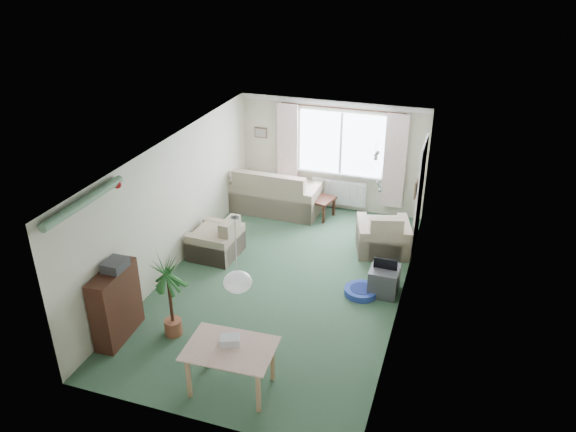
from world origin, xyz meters
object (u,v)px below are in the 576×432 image
(armchair_corner, at_px, (384,230))
(dining_table, at_px, (231,369))
(sofa, at_px, (276,189))
(pet_bed, at_px, (361,291))
(armchair_left, at_px, (215,236))
(bookshelf, at_px, (116,304))
(tv_cube, at_px, (384,280))
(houseplant, at_px, (170,297))
(coffee_table, at_px, (311,205))

(armchair_corner, bearing_deg, dining_table, 58.12)
(sofa, xyz_separation_m, pet_bed, (2.46, -2.66, -0.43))
(armchair_left, distance_m, bookshelf, 2.67)
(sofa, distance_m, armchair_left, 2.26)
(tv_cube, relative_size, pet_bed, 0.92)
(dining_table, bearing_deg, pet_bed, 66.52)
(armchair_corner, bearing_deg, armchair_left, 5.71)
(houseplant, bearing_deg, sofa, 89.96)
(sofa, distance_m, dining_table, 5.51)
(armchair_corner, xyz_separation_m, bookshelf, (-3.27, -3.79, 0.13))
(armchair_corner, distance_m, armchair_left, 3.15)
(sofa, distance_m, coffee_table, 0.85)
(dining_table, distance_m, tv_cube, 3.24)
(armchair_left, bearing_deg, pet_bed, 84.01)
(bookshelf, relative_size, tv_cube, 2.17)
(armchair_corner, bearing_deg, coffee_table, -47.52)
(bookshelf, bearing_deg, sofa, 78.37)
(sofa, relative_size, bookshelf, 1.74)
(sofa, distance_m, armchair_corner, 2.75)
(dining_table, bearing_deg, houseplant, 149.18)
(sofa, xyz_separation_m, dining_table, (1.29, -5.35, -0.16))
(armchair_left, bearing_deg, coffee_table, 154.23)
(sofa, xyz_separation_m, coffee_table, (0.81, 0.00, -0.27))
(armchair_corner, distance_m, bookshelf, 5.01)
(sofa, height_order, tv_cube, sofa)
(sofa, distance_m, bookshelf, 4.93)
(houseplant, bearing_deg, tv_cube, 36.73)
(sofa, bearing_deg, dining_table, 104.67)
(coffee_table, bearing_deg, armchair_left, -118.50)
(bookshelf, xyz_separation_m, dining_table, (2.03, -0.48, -0.24))
(pet_bed, bearing_deg, sofa, 132.73)
(coffee_table, xyz_separation_m, pet_bed, (1.65, -2.66, -0.16))
(bookshelf, relative_size, pet_bed, 2.01)
(dining_table, relative_size, tv_cube, 2.01)
(dining_table, height_order, pet_bed, dining_table)
(bookshelf, xyz_separation_m, houseplant, (0.74, 0.29, 0.09))
(coffee_table, bearing_deg, armchair_corner, -31.88)
(armchair_corner, relative_size, pet_bed, 1.71)
(armchair_corner, height_order, tv_cube, armchair_corner)
(armchair_corner, relative_size, tv_cube, 1.85)
(coffee_table, xyz_separation_m, dining_table, (0.48, -5.35, 0.11))
(houseplant, relative_size, dining_table, 1.26)
(houseplant, relative_size, tv_cube, 2.54)
(armchair_left, xyz_separation_m, dining_table, (1.69, -3.13, -0.07))
(tv_cube, bearing_deg, coffee_table, 129.51)
(dining_table, xyz_separation_m, tv_cube, (1.51, 2.86, -0.09))
(coffee_table, height_order, dining_table, dining_table)
(armchair_corner, relative_size, armchair_left, 1.09)
(bookshelf, bearing_deg, houseplant, 18.49)
(coffee_table, bearing_deg, houseplant, -100.02)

